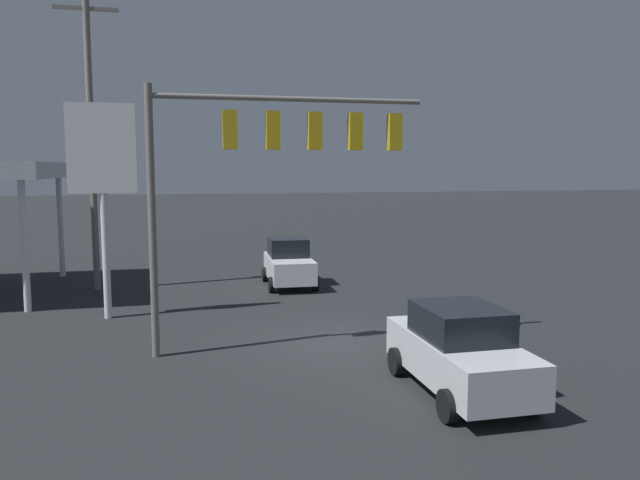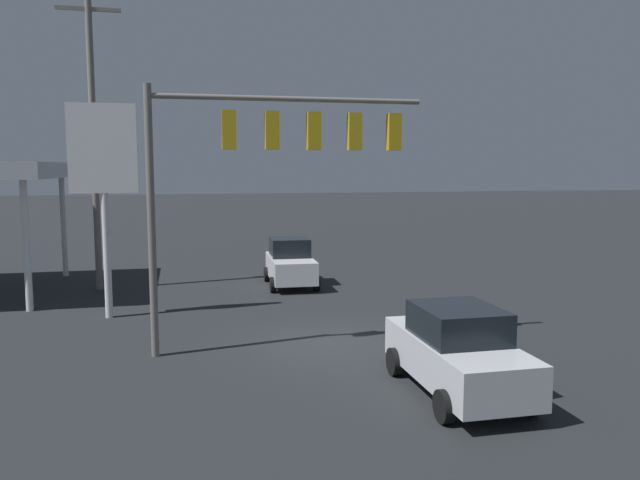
{
  "view_description": "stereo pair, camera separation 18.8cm",
  "coord_description": "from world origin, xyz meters",
  "px_view_note": "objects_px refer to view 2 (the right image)",
  "views": [
    {
      "loc": [
        4.38,
        16.47,
        4.92
      ],
      "look_at": [
        0.0,
        -2.0,
        2.69
      ],
      "focal_mm": 35.0,
      "sensor_mm": 36.0,
      "label": 1
    },
    {
      "loc": [
        4.19,
        16.51,
        4.92
      ],
      "look_at": [
        0.0,
        -2.0,
        2.69
      ],
      "focal_mm": 35.0,
      "sensor_mm": 36.0,
      "label": 2
    }
  ],
  "objects_px": {
    "utility_pole": "(93,138)",
    "sedan_far": "(457,351)",
    "price_sign": "(103,162)",
    "hatchback_crossing": "(290,263)",
    "traffic_signal_assembly": "(270,150)"
  },
  "relations": [
    {
      "from": "price_sign",
      "to": "sedan_far",
      "type": "bearing_deg",
      "value": 132.35
    },
    {
      "from": "traffic_signal_assembly",
      "to": "hatchback_crossing",
      "type": "distance_m",
      "value": 10.07
    },
    {
      "from": "utility_pole",
      "to": "sedan_far",
      "type": "xyz_separation_m",
      "value": [
        -9.03,
        13.98,
        -5.12
      ]
    },
    {
      "from": "utility_pole",
      "to": "sedan_far",
      "type": "height_order",
      "value": "utility_pole"
    },
    {
      "from": "traffic_signal_assembly",
      "to": "hatchback_crossing",
      "type": "xyz_separation_m",
      "value": [
        -2.09,
        -8.8,
        -4.42
      ]
    },
    {
      "from": "traffic_signal_assembly",
      "to": "hatchback_crossing",
      "type": "relative_size",
      "value": 1.89
    },
    {
      "from": "utility_pole",
      "to": "sedan_far",
      "type": "bearing_deg",
      "value": 122.87
    },
    {
      "from": "utility_pole",
      "to": "hatchback_crossing",
      "type": "relative_size",
      "value": 2.99
    },
    {
      "from": "hatchback_crossing",
      "to": "traffic_signal_assembly",
      "type": "bearing_deg",
      "value": -11.08
    },
    {
      "from": "traffic_signal_assembly",
      "to": "price_sign",
      "type": "xyz_separation_m",
      "value": [
        4.7,
        -4.66,
        -0.28
      ]
    },
    {
      "from": "utility_pole",
      "to": "sedan_far",
      "type": "distance_m",
      "value": 17.41
    },
    {
      "from": "price_sign",
      "to": "hatchback_crossing",
      "type": "xyz_separation_m",
      "value": [
        -6.79,
        -4.14,
        -4.14
      ]
    },
    {
      "from": "utility_pole",
      "to": "price_sign",
      "type": "relative_size",
      "value": 1.67
    },
    {
      "from": "price_sign",
      "to": "sedan_far",
      "type": "height_order",
      "value": "price_sign"
    },
    {
      "from": "hatchback_crossing",
      "to": "sedan_far",
      "type": "height_order",
      "value": "hatchback_crossing"
    }
  ]
}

